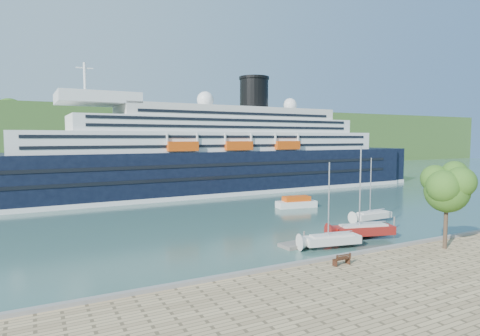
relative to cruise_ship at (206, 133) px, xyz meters
The scene contains 11 objects.
ground 54.64m from the cruise_ship, 92.02° to the right, with size 400.00×400.00×0.00m, color #2E534B.
far_hillside 92.00m from the cruise_ship, 91.17° to the left, with size 400.00×50.00×24.00m, color #3A6127.
quay_coping 54.57m from the cruise_ship, 92.02° to the right, with size 220.00×0.50×0.30m, color slate.
cruise_ship is the anchor object (origin of this frame).
park_bench 57.04m from the cruise_ship, 100.56° to the right, with size 1.73×0.71×1.11m, color #442513, non-canonical shape.
promenade_tree 56.21m from the cruise_ship, 87.41° to the right, with size 5.69×5.69×9.42m, color #235516, non-canonical shape.
floating_pontoon 46.58m from the cruise_ship, 91.46° to the right, with size 17.60×2.15×0.39m, color slate, non-canonical shape.
sailboat_white_near 48.62m from the cruise_ship, 96.01° to the right, with size 6.95×1.93×8.98m, color silver, non-canonical shape.
sailboat_red 46.93m from the cruise_ship, 88.89° to the right, with size 8.10×2.25×10.46m, color maroon, non-canonical shape.
sailboat_white_far 41.48m from the cruise_ship, 76.78° to the right, with size 6.80×1.89×8.79m, color silver, non-canonical shape.
tender_launch 28.24m from the cruise_ship, 75.00° to the right, with size 7.05×2.41×1.95m, color #D0460C, non-canonical shape.
Camera 1 is at (-31.92, -28.02, 12.02)m, focal length 30.00 mm.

